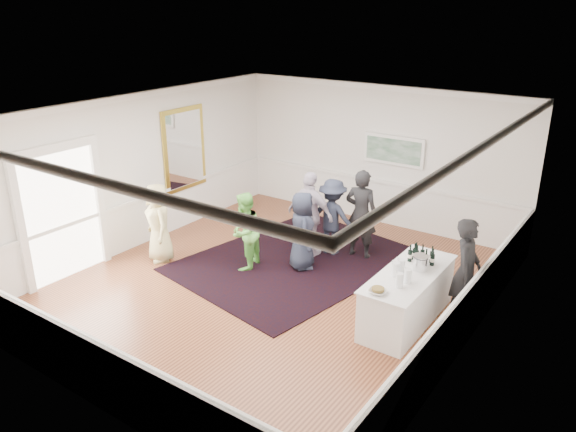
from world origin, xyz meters
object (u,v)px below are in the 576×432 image
Objects in this scene: guest_lilac at (310,215)px; nut_bowl at (378,290)px; guest_green at (244,231)px; guest_dark_b at (361,214)px; bartender at (466,272)px; serving_table at (407,297)px; guest_tan at (159,223)px; guest_dark_a at (332,217)px; guest_navy at (302,231)px; ice_bucket at (421,263)px.

nut_bowl is at bearing 141.83° from guest_lilac.
guest_green is 2.36m from guest_dark_b.
guest_green is at bearing 41.22° from guest_dark_b.
serving_table is at bearing 116.96° from bartender.
guest_green is at bearing 61.17° from guest_lilac.
guest_lilac reaches higher than guest_tan.
guest_tan is (-5.01, -0.65, 0.36)m from serving_table.
guest_tan reaches higher than nut_bowl.
guest_dark_a is 0.59m from guest_dark_b.
bartender is at bearing -134.00° from guest_navy.
guest_dark_b is at bearing -72.18° from guest_navy.
guest_dark_b is at bearing -146.21° from guest_lilac.
guest_dark_a is at bearing 150.52° from ice_bucket.
guest_lilac is 3.32m from nut_bowl.
guest_dark_b reaches higher than guest_green.
nut_bowl is (2.23, -2.46, 0.11)m from guest_dark_a.
bartender is 2.85m from guest_dark_b.
bartender is 1.15× the size of guest_navy.
guest_tan is at bearing 177.35° from nut_bowl.
guest_dark_b is 7.06× the size of ice_bucket.
serving_table is 5.07m from guest_tan.
guest_lilac reaches higher than guest_navy.
nut_bowl is (1.69, -2.66, -0.01)m from guest_dark_b.
serving_table is at bearing 156.63° from guest_lilac.
bartender is 1.11× the size of guest_tan.
guest_lilac is (-2.67, 1.24, 0.45)m from serving_table.
nut_bowl is at bearing 127.78° from guest_dark_a.
guest_dark_a is at bearing 62.96° from bartender.
guest_navy is (-2.48, 0.67, 0.34)m from serving_table.
bartender is at bearing 84.54° from guest_green.
guest_green is at bearing 164.54° from nut_bowl.
guest_dark_a is at bearing 146.11° from serving_table.
guest_tan reaches higher than serving_table.
guest_tan is at bearing 76.42° from guest_navy.
ice_bucket is at bearing 36.57° from guest_tan.
guest_lilac is at bearing 66.06° from guest_tan.
bartender is 5.86m from guest_tan.
guest_dark_a is 0.92m from guest_navy.
guest_lilac is at bearing -23.05° from guest_navy.
guest_navy is at bearing 77.51° from guest_dark_a.
nut_bowl is at bearing 140.59° from bartender.
guest_lilac reaches higher than guest_dark_a.
guest_dark_a is 1.03× the size of guest_navy.
guest_dark_b reaches higher than bartender.
guest_dark_b reaches higher than ice_bucket.
guest_lilac reaches higher than nut_bowl.
guest_tan is 1.04× the size of guest_green.
guest_navy is (0.90, 0.64, 0.01)m from guest_green.
guest_lilac is 1.11× the size of guest_dark_a.
guest_green is (-3.38, 0.02, 0.33)m from serving_table.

